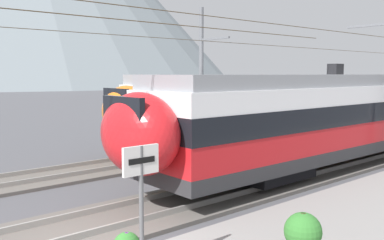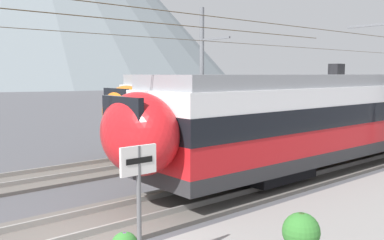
# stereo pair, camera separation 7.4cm
# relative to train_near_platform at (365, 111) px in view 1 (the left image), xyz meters

# --- Properties ---
(track_near) EXTENTS (120.00, 3.00, 0.28)m
(track_near) POSITION_rel_train_near_platform_xyz_m (-14.64, 0.00, -2.16)
(track_near) COLOR #5B5651
(track_near) RESTS_ON ground
(train_near_platform) EXTENTS (25.84, 3.04, 4.27)m
(train_near_platform) POSITION_rel_train_near_platform_xyz_m (0.00, 0.00, 0.00)
(train_near_platform) COLOR #2D2D30
(train_near_platform) RESTS_ON track_near
(train_far_track) EXTENTS (25.28, 3.04, 4.27)m
(train_far_track) POSITION_rel_train_near_platform_xyz_m (2.90, 5.78, -0.00)
(train_far_track) COLOR #2D2D30
(train_far_track) RESTS_ON track_far
(catenary_mast_far_side) EXTENTS (38.91, 2.24, 7.41)m
(catenary_mast_far_side) POSITION_rel_train_near_platform_xyz_m (-3.05, 7.58, 1.66)
(catenary_mast_far_side) COLOR slate
(catenary_mast_far_side) RESTS_ON ground
(platform_sign) EXTENTS (0.70, 0.08, 2.37)m
(platform_sign) POSITION_rel_train_near_platform_xyz_m (-14.48, -3.56, -0.19)
(platform_sign) COLOR #59595B
(platform_sign) RESTS_ON platform_slab
(potted_plant_platform_edge) EXTENTS (0.73, 0.73, 0.91)m
(potted_plant_platform_edge) POSITION_rel_train_near_platform_xyz_m (-11.61, -4.85, -1.42)
(potted_plant_platform_edge) COLOR brown
(potted_plant_platform_edge) RESTS_ON platform_slab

